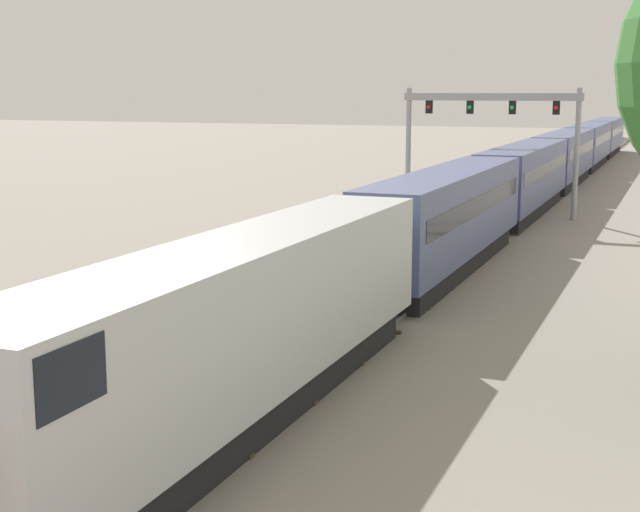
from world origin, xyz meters
name	(u,v)px	position (x,y,z in m)	size (l,w,h in m)	color
ground_plane	(84,469)	(0.00, 0.00, 0.00)	(400.00, 400.00, 0.00)	gray
track_main	(549,195)	(2.00, 60.00, 0.07)	(2.60, 200.00, 0.16)	slate
track_near	(417,224)	(-3.50, 40.00, 0.07)	(2.60, 160.00, 0.16)	slate
passenger_train	(548,165)	(2.00, 58.55, 2.61)	(3.04, 129.56, 4.80)	silver
signal_gantry	(490,123)	(-0.25, 46.14, 6.32)	(12.10, 0.49, 8.68)	#999BA0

